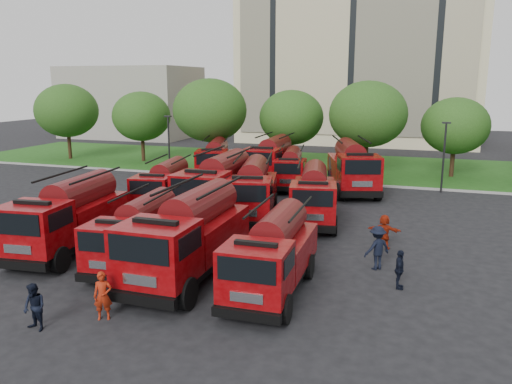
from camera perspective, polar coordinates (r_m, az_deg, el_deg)
ground at (r=24.39m, az=-7.71°, el=-6.48°), size 140.00×140.00×0.00m
lawn at (r=48.45m, az=5.71°, el=3.12°), size 70.00×16.00×0.12m
curb at (r=40.69m, az=3.24°, el=1.39°), size 70.00×0.30×0.14m
apartment_building at (r=69.30m, az=11.71°, el=16.04°), size 30.00×14.18×25.00m
side_building at (r=76.23m, az=-13.97°, el=9.94°), size 18.00×12.00×10.00m
tree_0 at (r=54.78m, az=-20.82°, el=8.68°), size 6.30×6.30×7.70m
tree_1 at (r=51.07m, az=-12.96°, el=8.42°), size 5.71×5.71×6.98m
tree_2 at (r=46.04m, az=-5.29°, el=9.28°), size 6.72×6.72×8.22m
tree_3 at (r=46.21m, az=4.07°, el=8.48°), size 5.88×5.88×7.19m
tree_4 at (r=43.50m, az=12.67°, el=8.67°), size 6.55×6.55×8.01m
tree_5 at (r=44.45m, az=21.82°, el=7.03°), size 5.46×5.46×6.68m
lamp_post_0 at (r=43.24m, az=-9.93°, el=5.67°), size 0.60×0.25×5.11m
lamp_post_1 at (r=38.29m, az=20.69°, el=4.19°), size 0.60×0.25×5.11m
fire_truck_0 at (r=25.14m, az=-20.64°, el=-2.55°), size 3.34×7.69×3.40m
fire_truck_1 at (r=22.43m, az=-13.30°, el=-4.48°), size 2.81×6.57×2.91m
fire_truck_2 at (r=20.52m, az=-7.71°, el=-4.93°), size 2.89×7.77×3.53m
fire_truck_3 at (r=19.02m, az=1.95°, el=-7.05°), size 2.55×6.69×3.02m
fire_truck_4 at (r=31.84m, az=-10.37°, el=0.71°), size 3.27×6.82×2.98m
fire_truck_5 at (r=29.73m, az=-4.28°, el=0.71°), size 3.10×8.08×3.65m
fire_truck_6 at (r=29.13m, az=-0.46°, el=0.22°), size 4.12×7.77×3.37m
fire_truck_7 at (r=28.60m, az=6.61°, el=-0.30°), size 3.61×7.28×3.17m
fire_truck_8 at (r=41.22m, az=-4.64°, el=3.69°), size 4.23×7.44×3.21m
fire_truck_9 at (r=40.15m, az=1.75°, el=3.72°), size 2.89×7.77×3.53m
fire_truck_10 at (r=37.93m, az=4.00°, el=2.68°), size 3.18×6.58×2.87m
fire_truck_11 at (r=36.98m, az=10.97°, el=2.82°), size 4.91×8.39×3.62m
firefighter_0 at (r=18.22m, az=-16.93°, el=-13.71°), size 0.75×0.68×1.69m
firefighter_1 at (r=18.24m, az=-23.77°, el=-14.24°), size 0.84×0.57×1.59m
firefighter_2 at (r=20.56m, az=15.94°, el=-10.55°), size 0.54×0.93×1.56m
firefighter_3 at (r=22.33m, az=13.56°, el=-8.54°), size 1.34×1.31×1.91m
firefighter_4 at (r=27.86m, az=-16.19°, el=-4.46°), size 0.88×0.89×1.56m
firefighter_5 at (r=25.01m, az=14.32°, el=-6.29°), size 1.59×0.70×1.70m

